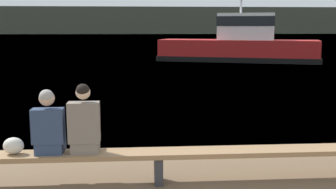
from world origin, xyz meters
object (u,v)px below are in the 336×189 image
(person_left, at_px, (48,126))
(tugboat_red, at_px, (239,46))
(bench_main, at_px, (158,156))
(shopping_bag, at_px, (13,146))
(person_right, at_px, (84,124))

(person_left, xyz_separation_m, tugboat_red, (8.01, 21.38, 0.10))
(bench_main, bearing_deg, person_left, 179.75)
(shopping_bag, bearing_deg, tugboat_red, 68.27)
(bench_main, distance_m, person_left, 1.64)
(person_left, xyz_separation_m, person_right, (0.50, -0.00, 0.03))
(person_right, height_order, tugboat_red, tugboat_red)
(person_right, bearing_deg, tugboat_red, 70.65)
(person_left, distance_m, shopping_bag, 0.58)
(bench_main, bearing_deg, person_right, 179.70)
(person_left, bearing_deg, bench_main, -0.25)
(tugboat_red, bearing_deg, person_left, 178.62)
(person_right, height_order, shopping_bag, person_right)
(person_right, relative_size, shopping_bag, 3.51)
(shopping_bag, bearing_deg, bench_main, -0.38)
(person_right, relative_size, tugboat_red, 0.09)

